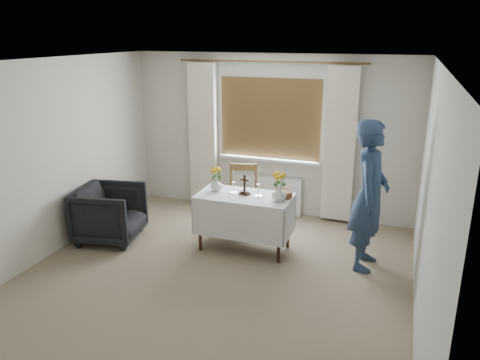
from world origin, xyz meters
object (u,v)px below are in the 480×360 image
object	(u,v)px
flower_vase_left	(216,185)
flower_vase_right	(279,193)
person	(370,196)
wooden_chair	(243,198)
altar_table	(244,222)
wooden_cross	(245,185)
armchair	(110,213)

from	to	relation	value
flower_vase_left	flower_vase_right	size ratio (longest dim) A/B	0.85
person	flower_vase_left	world-z (taller)	person
wooden_chair	flower_vase_right	size ratio (longest dim) A/B	4.79
wooden_chair	flower_vase_right	world-z (taller)	flower_vase_right
wooden_chair	person	distance (m)	1.97
altar_table	flower_vase_left	size ratio (longest dim) A/B	7.34
wooden_cross	flower_vase_right	world-z (taller)	wooden_cross
person	flower_vase_right	world-z (taller)	person
person	wooden_cross	distance (m)	1.58
armchair	flower_vase_right	distance (m)	2.41
flower_vase_right	person	bearing A→B (deg)	5.87
altar_table	armchair	bearing A→B (deg)	-169.48
altar_table	person	distance (m)	1.66
flower_vase_left	flower_vase_right	bearing A→B (deg)	-6.65
armchair	person	distance (m)	3.50
armchair	flower_vase_left	size ratio (longest dim) A/B	5.04
armchair	person	size ratio (longest dim) A/B	0.46
wooden_chair	flower_vase_left	xyz separation A→B (m)	(-0.16, -0.61, 0.37)
wooden_cross	flower_vase_left	world-z (taller)	wooden_cross
armchair	person	bearing A→B (deg)	-94.28
altar_table	armchair	world-z (taller)	armchair
wooden_chair	person	xyz separation A→B (m)	(1.82, -0.60, 0.45)
armchair	wooden_cross	size ratio (longest dim) A/B	3.12
altar_table	wooden_chair	size ratio (longest dim) A/B	1.31
wooden_chair	armchair	xyz separation A→B (m)	(-1.61, -1.01, -0.09)
person	flower_vase_left	size ratio (longest dim) A/B	10.91
armchair	wooden_chair	bearing A→B (deg)	-68.94
wooden_chair	wooden_cross	size ratio (longest dim) A/B	3.47
armchair	flower_vase_left	xyz separation A→B (m)	(1.45, 0.40, 0.46)
armchair	altar_table	bearing A→B (deg)	-90.47
flower_vase_right	wooden_chair	bearing A→B (deg)	135.77
person	armchair	bearing A→B (deg)	100.42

